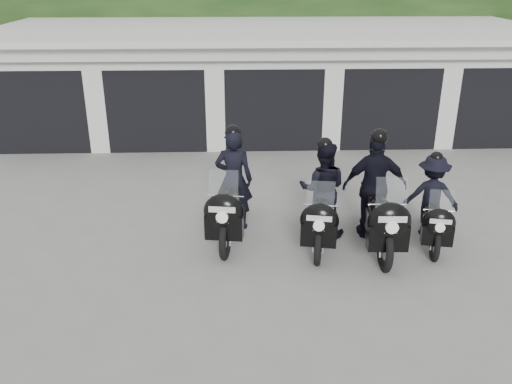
{
  "coord_description": "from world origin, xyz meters",
  "views": [
    {
      "loc": [
        -0.97,
        -8.53,
        4.68
      ],
      "look_at": [
        -0.67,
        0.07,
        1.05
      ],
      "focal_mm": 38.0,
      "sensor_mm": 36.0,
      "label": 1
    }
  ],
  "objects_px": {
    "police_bike_d": "(432,202)",
    "police_bike_b": "(322,198)",
    "police_bike_c": "(377,195)",
    "police_bike_a": "(231,193)"
  },
  "relations": [
    {
      "from": "police_bike_a",
      "to": "police_bike_b",
      "type": "height_order",
      "value": "police_bike_a"
    },
    {
      "from": "police_bike_d",
      "to": "police_bike_c",
      "type": "bearing_deg",
      "value": -165.1
    },
    {
      "from": "police_bike_b",
      "to": "police_bike_c",
      "type": "bearing_deg",
      "value": 3.34
    },
    {
      "from": "police_bike_a",
      "to": "police_bike_b",
      "type": "xyz_separation_m",
      "value": [
        1.62,
        -0.21,
        -0.01
      ]
    },
    {
      "from": "police_bike_b",
      "to": "police_bike_c",
      "type": "distance_m",
      "value": 0.96
    },
    {
      "from": "police_bike_d",
      "to": "police_bike_b",
      "type": "bearing_deg",
      "value": -170.51
    },
    {
      "from": "police_bike_b",
      "to": "police_bike_a",
      "type": "bearing_deg",
      "value": -176.62
    },
    {
      "from": "police_bike_c",
      "to": "police_bike_b",
      "type": "bearing_deg",
      "value": 174.9
    },
    {
      "from": "police_bike_c",
      "to": "police_bike_d",
      "type": "xyz_separation_m",
      "value": [
        1.04,
        0.07,
        -0.19
      ]
    },
    {
      "from": "police_bike_b",
      "to": "police_bike_c",
      "type": "height_order",
      "value": "police_bike_c"
    }
  ]
}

